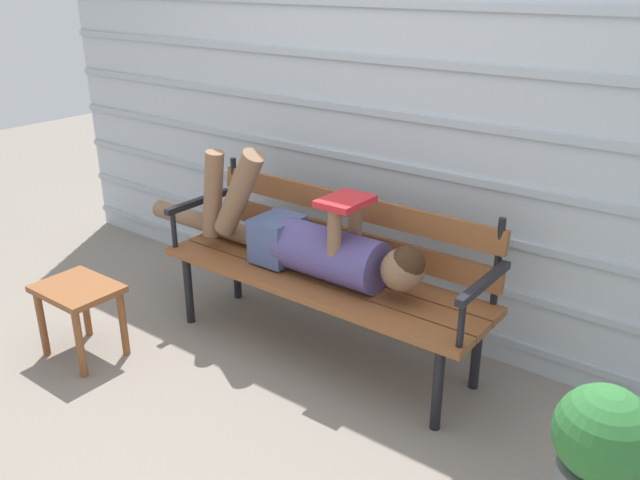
{
  "coord_description": "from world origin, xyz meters",
  "views": [
    {
      "loc": [
        1.71,
        -2.15,
        1.76
      ],
      "look_at": [
        0.0,
        0.1,
        0.6
      ],
      "focal_mm": 37.01,
      "sensor_mm": 36.0,
      "label": 1
    }
  ],
  "objects": [
    {
      "name": "ground_plane",
      "position": [
        0.0,
        0.0,
        0.0
      ],
      "size": [
        12.0,
        12.0,
        0.0
      ],
      "primitive_type": "plane",
      "color": "gray"
    },
    {
      "name": "house_siding",
      "position": [
        0.0,
        0.59,
        1.12
      ],
      "size": [
        4.75,
        0.08,
        2.24
      ],
      "color": "#B2BCC6",
      "rests_on": "ground"
    },
    {
      "name": "park_bench",
      "position": [
        0.0,
        0.17,
        0.46
      ],
      "size": [
        1.68,
        0.49,
        0.81
      ],
      "color": "brown",
      "rests_on": "ground"
    },
    {
      "name": "reclining_person",
      "position": [
        -0.1,
        0.1,
        0.57
      ],
      "size": [
        1.77,
        0.25,
        0.57
      ],
      "color": "#514784"
    },
    {
      "name": "footstool",
      "position": [
        -0.9,
        -0.62,
        0.3
      ],
      "size": [
        0.39,
        0.3,
        0.37
      ],
      "color": "brown",
      "rests_on": "ground"
    },
    {
      "name": "potted_plant",
      "position": [
        1.41,
        -0.32,
        0.33
      ],
      "size": [
        0.31,
        0.31,
        0.6
      ],
      "color": "slate",
      "rests_on": "ground"
    }
  ]
}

